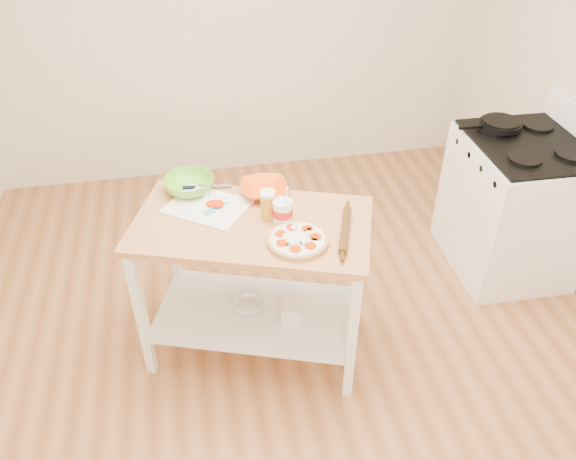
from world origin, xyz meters
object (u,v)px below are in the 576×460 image
(prep_island, at_px, (253,260))
(gas_stove, at_px, (513,206))
(spatula, at_px, (215,209))
(rolling_pin, at_px, (345,230))
(shelf_glass_bowl, at_px, (248,304))
(cutting_board, at_px, (207,206))
(orange_bowl, at_px, (264,190))
(pizza, at_px, (297,240))
(shelf_bin, at_px, (292,313))
(knife, at_px, (201,187))
(yogurt_tub, at_px, (283,211))
(green_bowl, at_px, (189,185))
(skillet, at_px, (500,124))
(beer_pint, at_px, (268,205))

(prep_island, bearing_deg, gas_stove, 13.65)
(spatula, bearing_deg, rolling_pin, -49.93)
(spatula, distance_m, shelf_glass_bowl, 0.65)
(cutting_board, distance_m, orange_bowl, 0.32)
(pizza, bearing_deg, shelf_bin, 90.03)
(knife, xyz_separation_m, shelf_bin, (0.43, -0.45, -0.60))
(pizza, height_order, yogurt_tub, yogurt_tub)
(green_bowl, xyz_separation_m, yogurt_tub, (0.45, -0.37, 0.02))
(skillet, xyz_separation_m, beer_pint, (-1.60, -0.62, 0.00))
(skillet, distance_m, shelf_bin, 1.79)
(knife, distance_m, shelf_bin, 0.87)
(gas_stove, xyz_separation_m, yogurt_tub, (-1.64, -0.46, 0.49))
(shelf_glass_bowl, bearing_deg, gas_stove, 12.03)
(skillet, relative_size, rolling_pin, 1.15)
(gas_stove, height_order, beer_pint, gas_stove)
(skillet, bearing_deg, knife, -172.32)
(knife, xyz_separation_m, rolling_pin, (0.67, -0.54, 0.00))
(shelf_bin, bearing_deg, beer_pint, 130.99)
(skillet, distance_m, cutting_board, 1.95)
(beer_pint, xyz_separation_m, rolling_pin, (0.35, -0.21, -0.06))
(beer_pint, bearing_deg, rolling_pin, -30.50)
(pizza, distance_m, cutting_board, 0.56)
(cutting_board, bearing_deg, green_bowl, 151.39)
(pizza, relative_size, cutting_board, 0.61)
(cutting_board, distance_m, green_bowl, 0.19)
(gas_stove, height_order, rolling_pin, gas_stove)
(knife, bearing_deg, gas_stove, 8.75)
(skillet, relative_size, pizza, 1.38)
(gas_stove, xyz_separation_m, green_bowl, (-2.09, -0.09, 0.47))
(gas_stove, distance_m, beer_pint, 1.83)
(pizza, bearing_deg, prep_island, 133.38)
(prep_island, relative_size, spatula, 9.79)
(knife, bearing_deg, spatula, -69.11)
(cutting_board, relative_size, shelf_glass_bowl, 2.63)
(prep_island, relative_size, green_bowl, 4.96)
(knife, relative_size, shelf_glass_bowl, 1.43)
(prep_island, distance_m, knife, 0.50)
(spatula, bearing_deg, prep_island, -60.35)
(prep_island, relative_size, skillet, 3.23)
(cutting_board, height_order, yogurt_tub, yogurt_tub)
(knife, height_order, yogurt_tub, yogurt_tub)
(shelf_glass_bowl, bearing_deg, pizza, -47.12)
(skillet, bearing_deg, green_bowl, -172.37)
(shelf_glass_bowl, relative_size, shelf_bin, 1.73)
(pizza, bearing_deg, yogurt_tub, 101.66)
(yogurt_tub, distance_m, rolling_pin, 0.33)
(spatula, height_order, green_bowl, green_bowl)
(cutting_board, bearing_deg, prep_island, -5.61)
(gas_stove, bearing_deg, green_bowl, -176.26)
(prep_island, bearing_deg, knife, 122.89)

